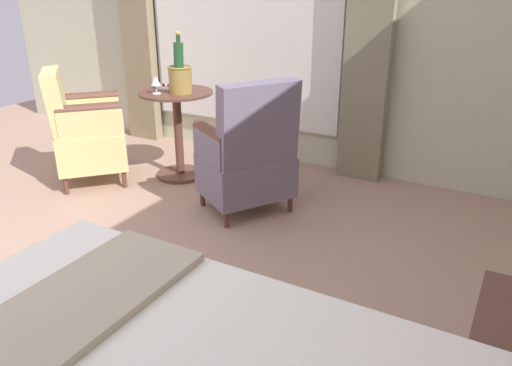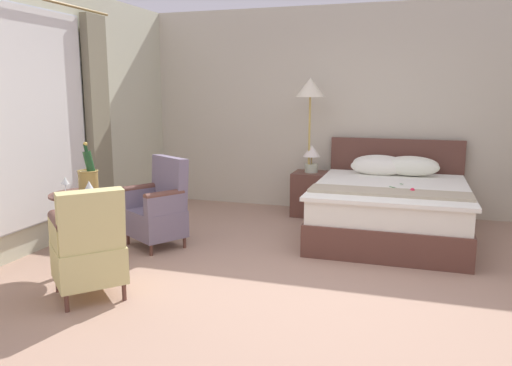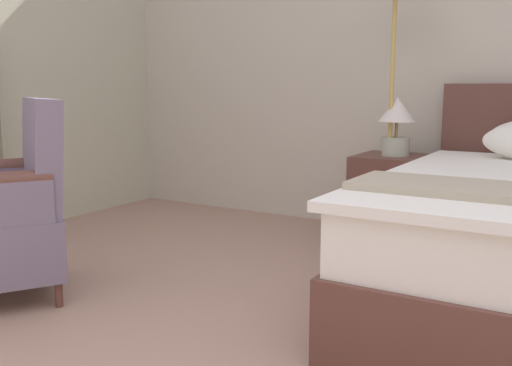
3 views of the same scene
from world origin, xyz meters
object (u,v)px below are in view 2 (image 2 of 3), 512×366
object	(u,v)px
champagne_bucket	(88,177)
snack_plate	(65,195)
floor_lamp_brass	(310,97)
bedside_lamp	(312,156)
armchair_by_window	(159,208)
wine_glass_near_edge	(89,186)
bed	(390,206)
nightstand	(311,194)
side_table_round	(84,226)
armchair_facing_bed	(89,247)
wine_glass_near_bucket	(65,181)

from	to	relation	value
champagne_bucket	snack_plate	bearing A→B (deg)	-116.39
floor_lamp_brass	snack_plate	size ratio (longest dim) A/B	9.89
bedside_lamp	armchair_by_window	size ratio (longest dim) A/B	0.38
champagne_bucket	bedside_lamp	bearing A→B (deg)	58.91
bedside_lamp	wine_glass_near_edge	xyz separation A→B (m)	(-1.48, -2.80, 0.02)
bed	nightstand	size ratio (longest dim) A/B	3.64
side_table_round	bedside_lamp	bearing A→B (deg)	59.17
nightstand	armchair_by_window	size ratio (longest dim) A/B	0.61
snack_plate	armchair_facing_bed	world-z (taller)	armchair_facing_bed
nightstand	side_table_round	world-z (taller)	side_table_round
floor_lamp_brass	bedside_lamp	bearing A→B (deg)	54.81
wine_glass_near_bucket	wine_glass_near_edge	distance (m)	0.29
side_table_round	champagne_bucket	bearing A→B (deg)	69.63
armchair_by_window	nightstand	bearing A→B (deg)	54.96
champagne_bucket	floor_lamp_brass	bearing A→B (deg)	58.98
side_table_round	wine_glass_near_edge	bearing A→B (deg)	-29.81
bedside_lamp	armchair_facing_bed	size ratio (longest dim) A/B	0.40
nightstand	floor_lamp_brass	xyz separation A→B (m)	(-0.03, -0.04, 1.30)
side_table_round	armchair_by_window	size ratio (longest dim) A/B	0.75
bed	armchair_by_window	distance (m)	2.66
armchair_by_window	armchair_facing_bed	bearing A→B (deg)	-83.92
bedside_lamp	champagne_bucket	distance (m)	3.09
nightstand	bedside_lamp	distance (m)	0.52
floor_lamp_brass	wine_glass_near_edge	distance (m)	3.21
bedside_lamp	side_table_round	xyz separation A→B (m)	(-1.62, -2.72, -0.40)
floor_lamp_brass	armchair_by_window	world-z (taller)	floor_lamp_brass
bedside_lamp	floor_lamp_brass	size ratio (longest dim) A/B	0.20
bed	champagne_bucket	bearing A→B (deg)	-143.66
bedside_lamp	armchair_facing_bed	bearing A→B (deg)	-109.21
side_table_round	snack_plate	distance (m)	0.36
wine_glass_near_edge	floor_lamp_brass	bearing A→B (deg)	62.22
wine_glass_near_edge	armchair_by_window	distance (m)	1.04
wine_glass_near_bucket	armchair_by_window	xyz separation A→B (m)	(0.47, 0.90, -0.43)
wine_glass_near_edge	snack_plate	bearing A→B (deg)	-164.09
side_table_round	armchair_facing_bed	size ratio (longest dim) A/B	0.78
floor_lamp_brass	wine_glass_near_edge	xyz separation A→B (m)	(-1.45, -2.76, -0.76)
champagne_bucket	wine_glass_near_edge	world-z (taller)	champagne_bucket
wine_glass_near_bucket	wine_glass_near_edge	xyz separation A→B (m)	(0.29, -0.04, -0.02)
wine_glass_near_edge	armchair_facing_bed	xyz separation A→B (m)	(0.33, -0.50, -0.40)
armchair_by_window	wine_glass_near_edge	bearing A→B (deg)	-100.70
floor_lamp_brass	bed	bearing A→B (deg)	-29.89
bed	side_table_round	size ratio (longest dim) A/B	2.93
wine_glass_near_edge	armchair_facing_bed	world-z (taller)	armchair_facing_bed
snack_plate	nightstand	bearing A→B (deg)	59.25
armchair_by_window	floor_lamp_brass	bearing A→B (deg)	54.96
armchair_facing_bed	snack_plate	bearing A→B (deg)	141.55
wine_glass_near_edge	bedside_lamp	bearing A→B (deg)	62.11
nightstand	side_table_round	size ratio (longest dim) A/B	0.81
armchair_by_window	armchair_facing_bed	xyz separation A→B (m)	(0.15, -1.44, 0.01)
wine_glass_near_bucket	snack_plate	world-z (taller)	wine_glass_near_bucket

